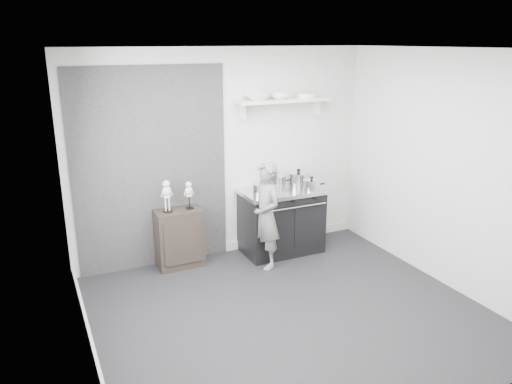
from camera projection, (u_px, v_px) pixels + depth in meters
The scene contains 15 objects.
ground at pixel (288, 313), 5.30m from camera, with size 4.00×4.00×0.00m, color black.
room_shell at pixel (276, 160), 4.91m from camera, with size 4.02×3.62×2.71m.
wall_shelf at pixel (283, 101), 6.49m from camera, with size 1.30×0.26×0.24m.
stove at pixel (281, 220), 6.72m from camera, with size 1.10×0.69×0.88m.
side_cabinet at pixel (179, 238), 6.30m from camera, with size 0.58×0.34×0.75m, color black.
child at pixel (266, 215), 6.21m from camera, with size 0.50×0.33×1.36m, color slate.
pot_front_left at pixel (262, 189), 6.38m from camera, with size 0.32×0.24×0.18m.
pot_back_left at pixel (276, 181), 6.66m from camera, with size 0.36×0.27×0.21m.
pot_back_right at pixel (298, 178), 6.79m from camera, with size 0.38×0.30×0.22m.
pot_front_right at pixel (312, 185), 6.54m from camera, with size 0.31×0.23×0.18m.
skeleton_full at pixel (167, 194), 6.07m from camera, with size 0.13×0.08×0.46m, color silver, non-canonical shape.
skeleton_torso at pixel (189, 193), 6.19m from camera, with size 0.11×0.07×0.40m, color silver, non-canonical shape.
bowl_large at pixel (257, 97), 6.31m from camera, with size 0.29×0.29×0.07m, color white.
bowl_small at pixel (280, 96), 6.44m from camera, with size 0.25×0.25×0.08m, color white.
plate_stack at pixel (306, 95), 6.60m from camera, with size 0.27×0.27×0.06m, color white.
Camera 1 is at (-2.30, -4.10, 2.78)m, focal length 35.00 mm.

